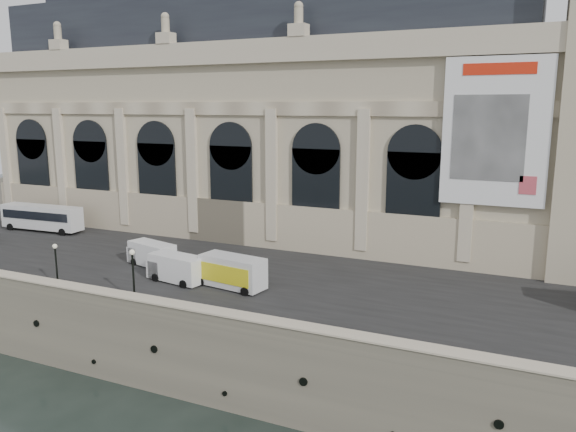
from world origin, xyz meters
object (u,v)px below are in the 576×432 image
Objects in this scene: van_b at (150,254)px; van_c at (174,268)px; box_truck at (229,272)px; lamp_right at (133,276)px; lamp_left at (56,266)px; bus_left at (42,217)px.

van_c is (5.11, -3.10, 0.05)m from van_b.
box_truck is 8.04m from lamp_right.
van_b is 1.43× the size of lamp_left.
van_b is at bearing -17.29° from bus_left.
van_c is at bearing -31.24° from van_b.
van_c is at bearing 36.28° from lamp_left.
lamp_left is (-2.76, -8.87, 0.74)m from van_b.
lamp_left reaches higher than van_b.
lamp_right is (27.24, -15.63, 0.32)m from bus_left.
box_truck is at bearing 51.80° from lamp_right.
van_c is 1.34× the size of lamp_right.
van_b is 0.78× the size of box_truck.
box_truck is at bearing -13.81° from van_b.
lamp_right is at bearing -29.85° from bus_left.
bus_left is 22.89m from van_b.
bus_left reaches higher than box_truck.
lamp_left is (19.09, -15.67, 0.13)m from bus_left.
box_truck is at bearing -16.19° from bus_left.
lamp_right is at bearing -128.20° from box_truck.
lamp_right is at bearing 0.28° from lamp_left.
lamp_left is at bearing -39.38° from bus_left.
lamp_left is at bearing -179.72° from lamp_right.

